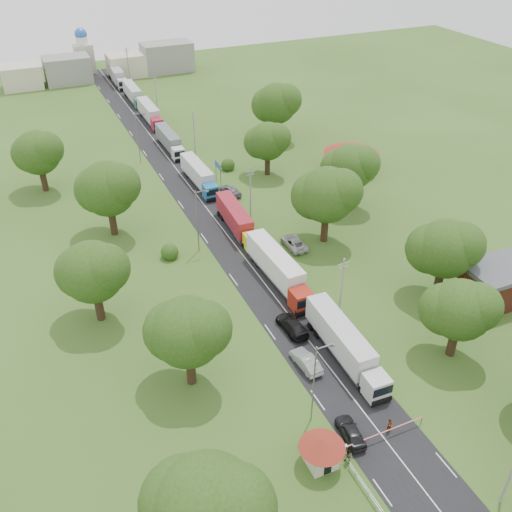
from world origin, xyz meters
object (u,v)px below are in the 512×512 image
pedestrian_near (389,426)px  info_sign (218,169)px  boom_barrier (373,437)px  guard_booth (322,448)px  car_lane_mid (306,361)px  car_lane_front (351,432)px  truck_0 (344,343)px

pedestrian_near → info_sign: bearing=74.9°
boom_barrier → info_sign: bearing=83.8°
guard_booth → pedestrian_near: (8.09, 0.50, -1.32)m
info_sign → car_lane_mid: bearing=-99.0°
info_sign → car_lane_front: 59.11m
boom_barrier → guard_booth: bearing=-180.0°
boom_barrier → info_sign: (6.56, 60.00, 2.11)m
info_sign → truck_0: 48.60m
boom_barrier → car_lane_mid: bearing=94.9°
boom_barrier → guard_booth: (-5.84, -0.00, 1.27)m
truck_0 → car_lane_front: bearing=-117.5°
guard_booth → pedestrian_near: 8.21m
car_lane_front → car_lane_mid: car_lane_mid is taller
guard_booth → info_sign: size_ratio=1.07×
guard_booth → car_lane_front: bearing=19.7°
pedestrian_near → boom_barrier: bearing=-178.4°
info_sign → pedestrian_near: (-4.31, -59.50, -2.16)m
truck_0 → pedestrian_near: 11.16m
car_lane_front → pedestrian_near: size_ratio=2.68×
pedestrian_near → car_lane_front: bearing=154.6°
car_lane_front → car_lane_mid: size_ratio=0.93×
truck_0 → boom_barrier: bearing=-107.2°
guard_booth → truck_0: 14.86m
boom_barrier → car_lane_front: (-1.64, 1.50, -0.12)m
car_lane_mid → pedestrian_near: pedestrian_near is taller
info_sign → pedestrian_near: 59.69m
car_lane_mid → boom_barrier: bearing=90.9°
pedestrian_near → truck_0: bearing=72.2°
guard_booth → truck_0: bearing=50.7°
boom_barrier → car_lane_mid: car_lane_mid is taller
guard_booth → car_lane_mid: (4.81, 12.00, -1.37)m
car_lane_front → car_lane_mid: 10.52m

